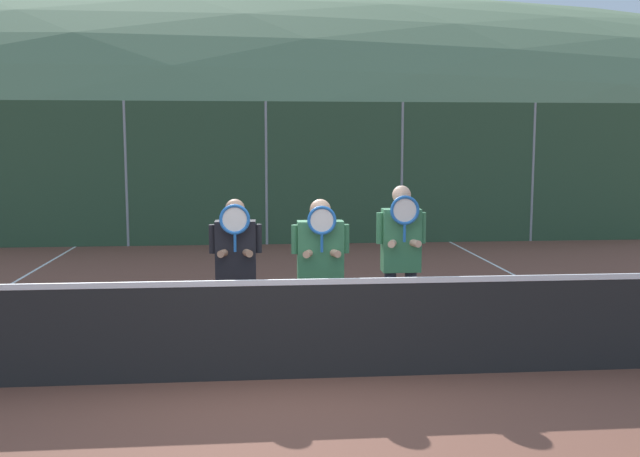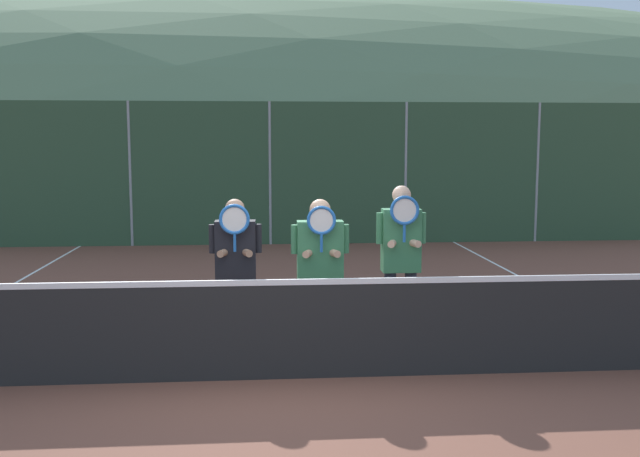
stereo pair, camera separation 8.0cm
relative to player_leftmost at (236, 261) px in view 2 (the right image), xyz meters
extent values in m
plane|color=brown|center=(0.46, -0.98, -1.00)|extent=(120.00, 120.00, 0.00)
ellipsoid|color=#5B7551|center=(0.46, 54.88, -1.00)|extent=(134.51, 74.73, 26.15)
cube|color=beige|center=(-0.02, 15.86, 0.45)|extent=(15.05, 5.00, 2.90)
cube|color=#4C4C51|center=(-0.02, 15.86, 2.08)|extent=(15.55, 5.50, 0.36)
cylinder|color=gray|center=(-2.61, 8.25, 0.59)|extent=(0.06, 0.06, 3.18)
cylinder|color=gray|center=(0.46, 8.25, 0.59)|extent=(0.06, 0.06, 3.18)
cylinder|color=gray|center=(3.53, 8.25, 0.59)|extent=(0.06, 0.06, 3.18)
cylinder|color=gray|center=(6.59, 8.25, 0.59)|extent=(0.06, 0.06, 3.18)
cube|color=#2D4C33|center=(0.46, 8.25, 0.59)|extent=(18.39, 0.02, 3.18)
cube|color=black|center=(0.46, -0.98, -0.54)|extent=(11.12, 0.02, 0.94)
cube|color=white|center=(0.46, -0.98, -0.05)|extent=(11.12, 0.03, 0.06)
cube|color=white|center=(4.67, 2.02, -1.00)|extent=(0.05, 16.00, 0.01)
cylinder|color=#56565B|center=(-0.12, 0.01, -0.60)|extent=(0.13, 0.13, 0.81)
cylinder|color=#56565B|center=(0.12, 0.01, -0.60)|extent=(0.13, 0.13, 0.81)
cube|color=black|center=(0.00, 0.01, 0.12)|extent=(0.44, 0.22, 0.64)
sphere|color=#997056|center=(0.00, 0.01, 0.57)|extent=(0.21, 0.21, 0.21)
cylinder|color=black|center=(-0.24, 0.01, 0.25)|extent=(0.08, 0.08, 0.31)
cylinder|color=black|center=(0.24, 0.01, 0.25)|extent=(0.08, 0.08, 0.31)
cylinder|color=#997056|center=(-0.11, -0.08, 0.11)|extent=(0.16, 0.27, 0.08)
cylinder|color=#997056|center=(0.11, -0.08, 0.11)|extent=(0.16, 0.27, 0.08)
cylinder|color=#1E5BAD|center=(0.00, -0.17, 0.23)|extent=(0.03, 0.03, 0.20)
torus|color=#1E5BAD|center=(0.00, -0.17, 0.48)|extent=(0.33, 0.03, 0.33)
cylinder|color=silver|center=(0.00, -0.17, 0.48)|extent=(0.27, 0.00, 0.27)
cylinder|color=#232838|center=(0.78, -0.10, -0.60)|extent=(0.13, 0.13, 0.81)
cylinder|color=#232838|center=(1.05, -0.10, -0.60)|extent=(0.13, 0.13, 0.81)
cube|color=#337047|center=(0.91, -0.10, 0.12)|extent=(0.49, 0.22, 0.64)
sphere|color=tan|center=(0.91, -0.10, 0.57)|extent=(0.23, 0.23, 0.23)
cylinder|color=#337047|center=(0.64, -0.10, 0.25)|extent=(0.08, 0.08, 0.31)
cylinder|color=#337047|center=(1.19, -0.10, 0.25)|extent=(0.08, 0.08, 0.31)
cylinder|color=tan|center=(0.79, -0.19, 0.11)|extent=(0.16, 0.27, 0.08)
cylinder|color=tan|center=(1.04, -0.19, 0.11)|extent=(0.16, 0.27, 0.08)
cylinder|color=#1E5BAD|center=(0.91, -0.28, 0.23)|extent=(0.03, 0.03, 0.20)
torus|color=#1E5BAD|center=(0.91, -0.28, 0.47)|extent=(0.31, 0.03, 0.31)
cylinder|color=silver|center=(0.91, -0.28, 0.47)|extent=(0.25, 0.00, 0.25)
cylinder|color=#232838|center=(1.69, -0.05, -0.57)|extent=(0.13, 0.13, 0.87)
cylinder|color=#232838|center=(1.92, -0.05, -0.57)|extent=(0.13, 0.13, 0.87)
cube|color=#337047|center=(1.81, -0.05, 0.22)|extent=(0.42, 0.22, 0.69)
sphere|color=tan|center=(1.81, -0.05, 0.71)|extent=(0.21, 0.21, 0.21)
cylinder|color=#337047|center=(1.58, -0.05, 0.35)|extent=(0.08, 0.08, 0.34)
cylinder|color=#337047|center=(2.04, -0.05, 0.35)|extent=(0.08, 0.08, 0.34)
cylinder|color=tan|center=(1.70, -0.14, 0.20)|extent=(0.16, 0.27, 0.08)
cylinder|color=tan|center=(1.91, -0.14, 0.20)|extent=(0.16, 0.27, 0.08)
cylinder|color=#1E5BAD|center=(1.81, -0.23, 0.32)|extent=(0.03, 0.03, 0.20)
torus|color=#1E5BAD|center=(1.81, -0.23, 0.56)|extent=(0.32, 0.03, 0.32)
cylinder|color=silver|center=(1.81, -0.23, 0.56)|extent=(0.26, 0.00, 0.26)
cube|color=slate|center=(-4.36, 10.70, -0.28)|extent=(4.39, 1.72, 0.85)
cube|color=#2D3842|center=(-4.36, 10.70, 0.49)|extent=(2.42, 1.58, 0.69)
cylinder|color=black|center=(-2.93, 9.82, -0.70)|extent=(0.60, 0.16, 0.60)
cylinder|color=black|center=(-2.93, 11.58, -0.70)|extent=(0.60, 0.16, 0.60)
cylinder|color=black|center=(-5.79, 9.82, -0.70)|extent=(0.60, 0.16, 0.60)
cylinder|color=black|center=(-5.79, 11.58, -0.70)|extent=(0.60, 0.16, 0.60)
cube|color=slate|center=(0.57, 11.14, -0.28)|extent=(4.38, 1.75, 0.85)
cube|color=#2D3842|center=(0.57, 11.14, 0.50)|extent=(2.41, 1.61, 0.70)
cylinder|color=black|center=(1.99, 10.24, -0.70)|extent=(0.60, 0.16, 0.60)
cylinder|color=black|center=(1.99, 12.03, -0.70)|extent=(0.60, 0.16, 0.60)
cylinder|color=black|center=(-0.85, 10.24, -0.70)|extent=(0.60, 0.16, 0.60)
cylinder|color=black|center=(-0.85, 12.03, -0.70)|extent=(0.60, 0.16, 0.60)
cube|color=#B2B7BC|center=(5.54, 11.07, -0.28)|extent=(4.49, 1.77, 0.84)
cube|color=#2D3842|center=(5.54, 11.07, 0.48)|extent=(2.47, 1.63, 0.69)
cylinder|color=black|center=(7.00, 10.17, -0.70)|extent=(0.60, 0.16, 0.60)
cylinder|color=black|center=(7.00, 11.97, -0.70)|extent=(0.60, 0.16, 0.60)
cylinder|color=black|center=(4.08, 10.17, -0.70)|extent=(0.60, 0.16, 0.60)
cylinder|color=black|center=(4.08, 11.97, -0.70)|extent=(0.60, 0.16, 0.60)
cylinder|color=black|center=(9.13, 9.97, -0.70)|extent=(0.60, 0.16, 0.60)
cylinder|color=black|center=(9.13, 11.83, -0.70)|extent=(0.60, 0.16, 0.60)
camera|label=1|loc=(0.23, -7.68, 1.29)|focal=40.00mm
camera|label=2|loc=(0.31, -7.69, 1.29)|focal=40.00mm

